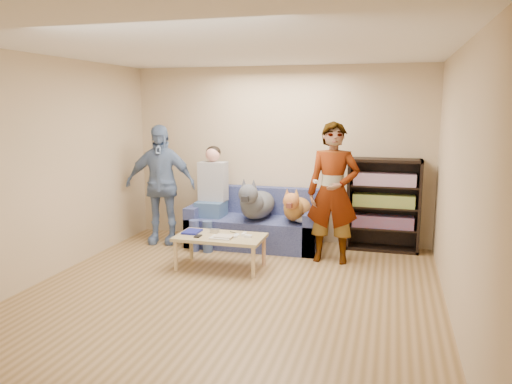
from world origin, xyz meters
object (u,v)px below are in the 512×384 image
(notebook_blue, at_px, (192,232))
(camera_silver, at_px, (214,231))
(dog_gray, at_px, (256,203))
(coffee_table, at_px, (220,239))
(person_standing_left, at_px, (160,184))
(dog_tan, at_px, (296,208))
(sofa, at_px, (256,226))
(bookshelf, at_px, (384,203))
(person_standing_right, at_px, (333,193))
(person_seated, at_px, (211,192))

(notebook_blue, distance_m, camera_silver, 0.29)
(camera_silver, distance_m, dog_gray, 0.95)
(camera_silver, relative_size, coffee_table, 0.10)
(person_standing_left, distance_m, notebook_blue, 1.29)
(camera_silver, bearing_deg, notebook_blue, -165.96)
(notebook_blue, bearing_deg, dog_tan, 39.52)
(person_standing_left, xyz_separation_m, sofa, (1.39, 0.25, -0.60))
(person_standing_left, height_order, sofa, person_standing_left)
(person_standing_left, bearing_deg, notebook_blue, -55.89)
(person_standing_left, bearing_deg, bookshelf, -2.02)
(person_standing_right, bearing_deg, coffee_table, -153.69)
(notebook_blue, height_order, coffee_table, notebook_blue)
(camera_silver, relative_size, dog_tan, 0.10)
(person_standing_right, height_order, dog_tan, person_standing_right)
(sofa, xyz_separation_m, dog_tan, (0.63, -0.14, 0.33))
(camera_silver, distance_m, sofa, 1.08)
(person_standing_right, distance_m, person_seated, 1.86)
(notebook_blue, relative_size, sofa, 0.14)
(person_standing_right, height_order, dog_gray, person_standing_right)
(notebook_blue, bearing_deg, person_standing_right, 19.45)
(dog_tan, bearing_deg, person_standing_left, -176.96)
(notebook_blue, xyz_separation_m, person_seated, (-0.10, 0.98, 0.34))
(notebook_blue, distance_m, coffee_table, 0.41)
(person_seated, distance_m, coffee_table, 1.21)
(bookshelf, bearing_deg, coffee_table, -144.44)
(coffee_table, bearing_deg, sofa, 82.91)
(person_standing_left, xyz_separation_m, notebook_blue, (0.85, -0.86, -0.45))
(sofa, bearing_deg, dog_tan, -12.58)
(person_standing_right, xyz_separation_m, dog_tan, (-0.55, 0.36, -0.30))
(person_standing_left, relative_size, sofa, 0.92)
(person_standing_right, relative_size, camera_silver, 16.63)
(notebook_blue, relative_size, dog_gray, 0.21)
(dog_gray, bearing_deg, person_seated, 176.98)
(dog_gray, distance_m, coffee_table, 1.05)
(notebook_blue, distance_m, person_seated, 1.04)
(notebook_blue, bearing_deg, person_standing_left, 134.70)
(person_standing_left, relative_size, dog_tan, 1.54)
(camera_silver, height_order, sofa, sofa)
(dog_tan, bearing_deg, dog_gray, -177.67)
(dog_tan, bearing_deg, bookshelf, 17.67)
(person_standing_left, distance_m, coffee_table, 1.63)
(person_seated, bearing_deg, dog_tan, -0.60)
(person_standing_left, relative_size, coffee_table, 1.60)
(dog_tan, height_order, bookshelf, bookshelf)
(person_seated, distance_m, bookshelf, 2.48)
(person_seated, relative_size, dog_tan, 1.29)
(camera_silver, bearing_deg, bookshelf, 31.60)
(sofa, relative_size, bookshelf, 1.46)
(person_standing_right, height_order, person_standing_left, person_standing_right)
(notebook_blue, height_order, bookshelf, bookshelf)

